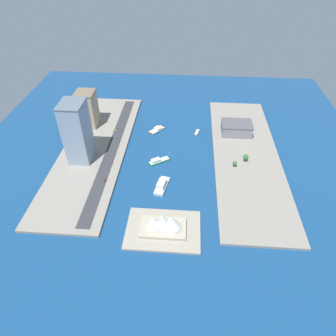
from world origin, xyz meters
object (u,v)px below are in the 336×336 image
Objects in this scene: traffic_light_waterfront at (113,163)px; ferry_white_commuter at (162,185)px; tower_tall_glass at (77,132)px; apartment_midrise_tan at (87,109)px; ferry_green_doubledeck at (158,161)px; taxi_yellow_cab at (117,129)px; barge_flat_brown at (157,129)px; pickup_red at (104,180)px; yacht_sleek_gray at (197,132)px; warehouse_low_gray at (236,128)px; opera_landmark at (163,223)px.

ferry_white_commuter is at bearing 153.95° from traffic_light_waterfront.
apartment_midrise_tan is (10.93, -67.38, -10.61)m from tower_tall_glass.
apartment_midrise_tan is at bearing -59.48° from traffic_light_waterfront.
tower_tall_glass is at bearing 0.64° from ferry_green_doubledeck.
tower_tall_glass is 13.78× the size of taxi_yellow_cab.
taxi_yellow_cab is (48.53, 6.29, 2.19)m from barge_flat_brown.
barge_flat_brown is 4.69× the size of pickup_red.
apartment_midrise_tan is (84.72, -3.54, 22.85)m from barge_flat_brown.
ferry_green_doubledeck is 61.27m from pickup_red.
pickup_red is (90.28, 96.58, 2.18)m from yacht_sleek_gray.
yacht_sleek_gray is at bearing -0.26° from warehouse_low_gray.
ferry_white_commuter reaches higher than barge_flat_brown.
traffic_light_waterfront is (53.18, -26.00, 3.89)m from ferry_white_commuter.
ferry_white_commuter is 0.74× the size of opera_landmark.
yacht_sleek_gray is (-48.93, 2.85, 0.02)m from barge_flat_brown.
taxi_yellow_cab is 0.12× the size of opera_landmark.
tower_tall_glass reaches higher than pickup_red.
opera_landmark reaches higher than ferry_green_doubledeck.
tower_tall_glass is (168.81, 60.79, 25.33)m from warehouse_low_gray.
tower_tall_glass is at bearing -47.65° from pickup_red.
warehouse_low_gray is 0.83× the size of apartment_midrise_tan.
opera_landmark is (73.76, 150.76, -0.17)m from warehouse_low_gray.
tower_tall_glass reaches higher than warehouse_low_gray.
barge_flat_brown is 84.84m from traffic_light_waterfront.
traffic_light_waterfront is (133.07, 72.57, -2.52)m from warehouse_low_gray.
tower_tall_glass is at bearing -18.25° from traffic_light_waterfront.
taxi_yellow_cab is 0.72× the size of traffic_light_waterfront.
tower_tall_glass is at bearing -43.43° from opera_landmark.
barge_flat_brown is at bearing -82.90° from ferry_green_doubledeck.
warehouse_low_gray is at bearing 179.74° from yacht_sleek_gray.
opera_landmark is at bearing 123.96° from apartment_midrise_tan.
taxi_yellow_cab is at bearing 1.29° from warehouse_low_gray.
ferry_white_commuter is 59.32m from traffic_light_waterfront.
ferry_green_doubledeck is 4.89× the size of pickup_red.
apartment_midrise_tan reaches higher than warehouse_low_gray.
barge_flat_brown is 0.77× the size of ferry_white_commuter.
ferry_white_commuter is 0.44× the size of tower_tall_glass.
ferry_white_commuter is at bearing 100.66° from ferry_green_doubledeck.
apartment_midrise_tan is 113.61m from pickup_red.
ferry_green_doubledeck is at bearing -164.54° from traffic_light_waterfront.
warehouse_low_gray reaches higher than traffic_light_waterfront.
warehouse_low_gray reaches higher than taxi_yellow_cab.
traffic_light_waterfront is (45.89, 12.69, 4.94)m from ferry_green_doubledeck.
taxi_yellow_cab is (97.46, 3.44, 2.17)m from yacht_sleek_gray.
traffic_light_waterfront is (-35.74, 11.78, -27.85)m from tower_tall_glass.
taxi_yellow_cab is at bearing -64.68° from opera_landmark.
barge_flat_brown is at bearing -81.54° from ferry_white_commuter.
yacht_sleek_gray is 104.41m from ferry_white_commuter.
apartment_midrise_tan is at bearing -2.73° from yacht_sleek_gray.
opera_landmark reaches higher than traffic_light_waterfront.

